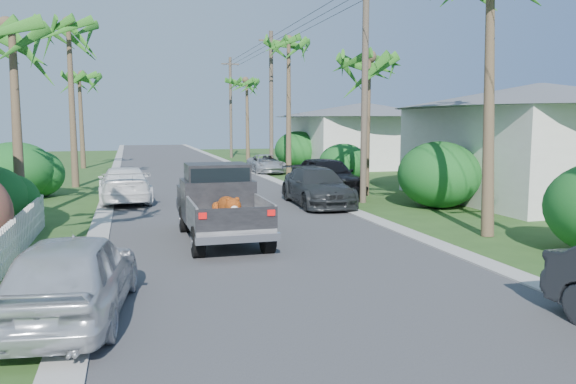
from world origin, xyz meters
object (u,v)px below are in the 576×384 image
object	(u,v)px
palm_r_d	(247,81)
house_right_near	(538,146)
palm_l_c	(68,24)
palm_l_d	(79,75)
pickup_truck	(219,202)
utility_pole_d	(231,107)
parked_car_ln	(72,276)
palm_l_b	(11,27)
parked_car_rm	(317,187)
utility_pole_c	(271,101)
parked_car_lf	(125,185)
house_right_far	(364,138)
parked_car_rd	(266,164)
palm_r_b	(368,58)
palm_r_c	(289,41)
utility_pole_b	(365,86)
parked_car_rf	(327,176)

from	to	relation	value
palm_r_d	house_right_near	world-z (taller)	palm_r_d
palm_l_c	palm_l_d	distance (m)	12.10
pickup_truck	utility_pole_d	world-z (taller)	utility_pole_d
parked_car_ln	palm_l_b	distance (m)	11.82
parked_car_rm	utility_pole_c	world-z (taller)	utility_pole_c
utility_pole_c	palm_r_d	bearing A→B (deg)	85.71
parked_car_lf	house_right_far	xyz separation A→B (m)	(16.60, 14.31, 1.41)
palm_l_d	utility_pole_d	world-z (taller)	utility_pole_d
parked_car_rm	house_right_near	size ratio (longest dim) A/B	0.55
parked_car_ln	palm_l_c	bearing A→B (deg)	-78.15
parked_car_ln	palm_l_b	bearing A→B (deg)	-69.28
palm_l_d	parked_car_rd	bearing A→B (deg)	-31.34
parked_car_lf	palm_r_b	bearing A→B (deg)	173.82
parked_car_rm	palm_l_c	xyz separation A→B (m)	(-9.60, 9.16, 7.20)
palm_r_c	utility_pole_c	size ratio (longest dim) A/B	1.04
palm_r_b	house_right_near	world-z (taller)	palm_r_b
palm_r_c	utility_pole_b	world-z (taller)	palm_r_c
palm_r_c	palm_l_d	bearing A→B (deg)	147.79
parked_car_rd	utility_pole_b	world-z (taller)	utility_pole_b
parked_car_lf	house_right_near	xyz separation A→B (m)	(16.60, -3.69, 1.51)
house_right_far	palm_l_d	bearing A→B (deg)	168.41
pickup_truck	palm_l_d	bearing A→B (deg)	101.75
parked_car_ln	parked_car_lf	distance (m)	13.91
palm_r_c	parked_car_lf	bearing A→B (deg)	-133.53
parked_car_rf	palm_r_c	size ratio (longest dim) A/B	0.52
parked_car_rd	palm_r_c	world-z (taller)	palm_r_c
palm_l_d	house_right_near	xyz separation A→B (m)	(19.50, -22.00, -4.22)
pickup_truck	utility_pole_c	world-z (taller)	utility_pole_c
palm_r_d	house_right_near	bearing A→B (deg)	-76.93
parked_car_rf	palm_l_c	xyz separation A→B (m)	(-11.00, 6.36, 7.07)
utility_pole_b	parked_car_rf	bearing A→B (deg)	102.82
house_right_near	utility_pole_c	distance (m)	17.79
parked_car_ln	palm_r_d	xyz separation A→B (m)	(10.83, 38.21, 6.01)
house_right_near	house_right_far	world-z (taller)	house_right_near
palm_r_b	parked_car_rd	bearing A→B (deg)	97.60
palm_r_b	utility_pole_c	xyz separation A→B (m)	(-1.00, 13.00, -1.35)
pickup_truck	palm_r_b	xyz separation A→B (m)	(7.63, 7.30, 4.94)
parked_car_rm	palm_r_d	bearing A→B (deg)	85.69
palm_r_b	utility_pole_c	size ratio (longest dim) A/B	0.80
parked_car_rd	house_right_near	xyz separation A→B (m)	(8.00, -15.00, 1.64)
pickup_truck	palm_r_b	distance (m)	11.66
house_right_far	palm_r_d	bearing A→B (deg)	123.02
palm_r_d	parked_car_lf	bearing A→B (deg)	-112.56
parked_car_rd	palm_r_c	xyz separation A→B (m)	(1.20, -1.00, 7.53)
palm_l_b	palm_l_d	distance (m)	22.00
parked_car_rf	parked_car_rd	distance (m)	11.37
utility_pole_b	utility_pole_d	bearing A→B (deg)	90.00
pickup_truck	parked_car_rd	world-z (taller)	pickup_truck
parked_car_rd	utility_pole_c	size ratio (longest dim) A/B	0.46
parked_car_rd	house_right_near	size ratio (longest dim) A/B	0.46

